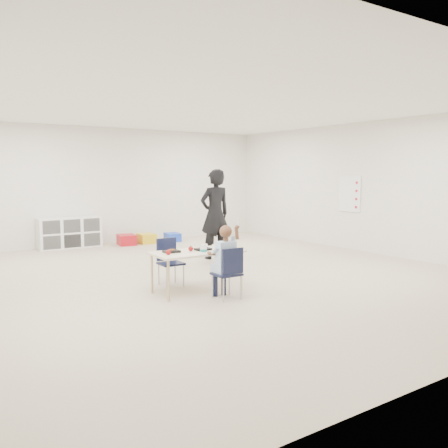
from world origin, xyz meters
TOP-DOWN VIEW (x-y plane):
  - room at (0.00, 0.00)m, footprint 9.00×9.02m
  - table at (-0.84, -0.84)m, footprint 1.31×0.68m
  - chair_near at (-0.70, -1.39)m, footprint 0.35×0.33m
  - chair_far at (-0.98, -0.29)m, footprint 0.35×0.33m
  - child at (-0.70, -1.39)m, footprint 0.49×0.49m
  - lunch_tray_near at (-0.73, -0.82)m, footprint 0.22×0.16m
  - lunch_tray_far at (-1.21, -0.76)m, footprint 0.22×0.16m
  - milk_carton at (-0.82, -0.98)m, footprint 0.07×0.07m
  - bread_roll at (-0.53, -0.96)m, footprint 0.09×0.09m
  - apple_near at (-0.93, -0.80)m, footprint 0.07×0.07m
  - apple_far at (-1.33, -0.90)m, footprint 0.07×0.07m
  - cubby_shelf at (-1.20, 4.28)m, footprint 1.40×0.40m
  - rules_poster at (3.98, 0.60)m, footprint 0.02×0.60m
  - adult at (0.84, 1.29)m, footprint 0.66×0.44m
  - bin_red at (0.05, 3.98)m, footprint 0.47×0.56m
  - bin_yellow at (0.56, 3.98)m, footprint 0.39×0.49m
  - bin_blue at (1.24, 3.91)m, footprint 0.39×0.47m

SIDE VIEW (x-z plane):
  - bin_blue at x=1.24m, z-range 0.00..0.21m
  - bin_yellow at x=0.56m, z-range 0.00..0.23m
  - bin_red at x=0.05m, z-range 0.00..0.24m
  - table at x=-0.84m, z-range 0.00..0.60m
  - cubby_shelf at x=-1.20m, z-range 0.00..0.70m
  - chair_near at x=-0.70m, z-range 0.00..0.71m
  - chair_far at x=-0.98m, z-range 0.00..0.71m
  - child at x=-0.70m, z-range 0.00..1.13m
  - lunch_tray_near at x=-0.73m, z-range 0.60..0.63m
  - lunch_tray_far at x=-1.21m, z-range 0.60..0.63m
  - bread_roll at x=-0.53m, z-range 0.60..0.66m
  - apple_near at x=-0.93m, z-range 0.60..0.67m
  - apple_far at x=-1.33m, z-range 0.60..0.67m
  - milk_carton at x=-0.82m, z-range 0.60..0.70m
  - adult at x=0.84m, z-range 0.00..1.79m
  - rules_poster at x=3.98m, z-range 0.85..1.65m
  - room at x=0.00m, z-range 0.00..2.80m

